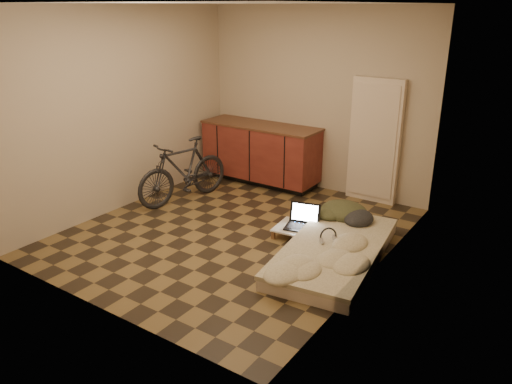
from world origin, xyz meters
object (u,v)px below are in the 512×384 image
Objects in this scene: bicycle at (183,168)px; laptop at (302,222)px; futon at (334,251)px; lap_desk at (306,230)px.

bicycle reaches higher than laptop.
futon is 0.65m from laptop.
futon is at bearing -35.12° from lap_desk.
laptop is at bearing 147.35° from lap_desk.
bicycle is 2.04m from lap_desk.
lap_desk is 0.10m from laptop.
lap_desk is (-0.50, 0.28, 0.02)m from futon.
bicycle is at bearing 170.81° from lap_desk.
lap_desk is at bearing 143.24° from futon.
laptop reaches higher than futon.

